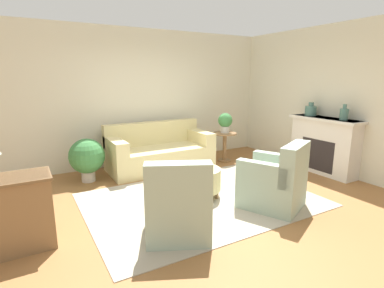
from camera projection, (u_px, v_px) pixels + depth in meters
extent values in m
plane|color=#996638|center=(201.00, 200.00, 4.55)|extent=(16.00, 16.00, 0.00)
cube|color=beige|center=(140.00, 98.00, 6.35)|extent=(8.86, 0.12, 2.80)
cube|color=beige|center=(336.00, 100.00, 5.69)|extent=(0.12, 9.87, 2.80)
cube|color=#B2A893|center=(201.00, 200.00, 4.55)|extent=(3.35, 2.42, 0.01)
cube|color=beige|center=(161.00, 158.00, 6.05)|extent=(2.05, 0.97, 0.45)
cube|color=beige|center=(152.00, 133.00, 6.28)|extent=(2.05, 0.20, 0.46)
cube|color=beige|center=(116.00, 146.00, 5.52)|extent=(0.24, 0.93, 0.25)
cube|color=beige|center=(199.00, 137.00, 6.39)|extent=(0.24, 0.93, 0.25)
cube|color=olive|center=(170.00, 173.00, 5.71)|extent=(1.84, 0.05, 0.06)
cube|color=#9EB29E|center=(178.00, 216.00, 3.56)|extent=(0.99, 1.03, 0.41)
cube|color=#9EB29E|center=(178.00, 187.00, 3.16)|extent=(0.73, 0.49, 0.54)
cube|color=#9EB29E|center=(202.00, 187.00, 3.52)|extent=(0.45, 0.75, 0.30)
cube|color=#9EB29E|center=(153.00, 188.00, 3.48)|extent=(0.45, 0.75, 0.30)
cube|color=olive|center=(177.00, 215.00, 3.95)|extent=(0.60, 0.32, 0.06)
cube|color=#9EB29E|center=(271.00, 192.00, 4.29)|extent=(0.99, 1.03, 0.41)
cube|color=#9EB29E|center=(295.00, 164.00, 4.01)|extent=(0.73, 0.49, 0.54)
cube|color=#9EB29E|center=(278.00, 164.00, 4.45)|extent=(0.45, 0.75, 0.30)
cube|color=#9EB29E|center=(264.00, 174.00, 3.99)|extent=(0.45, 0.75, 0.30)
cube|color=olive|center=(247.00, 198.00, 4.53)|extent=(0.60, 0.32, 0.06)
cylinder|color=beige|center=(199.00, 179.00, 4.60)|extent=(0.67, 0.67, 0.33)
cylinder|color=olive|center=(194.00, 200.00, 4.38)|extent=(0.05, 0.05, 0.12)
cylinder|color=olive|center=(217.00, 195.00, 4.57)|extent=(0.05, 0.05, 0.12)
cylinder|color=olive|center=(181.00, 191.00, 4.72)|extent=(0.05, 0.05, 0.12)
cylinder|color=olive|center=(203.00, 187.00, 4.91)|extent=(0.05, 0.05, 0.12)
cylinder|color=olive|center=(225.00, 133.00, 6.52)|extent=(0.51, 0.51, 0.03)
cylinder|color=olive|center=(225.00, 148.00, 6.59)|extent=(0.08, 0.08, 0.61)
cylinder|color=olive|center=(224.00, 160.00, 6.66)|extent=(0.28, 0.28, 0.03)
cube|color=silver|center=(324.00, 146.00, 5.75)|extent=(0.36, 1.29, 1.08)
cube|color=#282323|center=(317.00, 155.00, 5.71)|extent=(0.02, 0.71, 0.59)
cube|color=silver|center=(326.00, 119.00, 5.63)|extent=(0.44, 1.39, 0.05)
cylinder|color=#477066|center=(311.00, 111.00, 5.91)|extent=(0.22, 0.22, 0.19)
cylinder|color=#477066|center=(311.00, 104.00, 5.88)|extent=(0.10, 0.10, 0.07)
cylinder|color=#477066|center=(344.00, 114.00, 5.30)|extent=(0.15, 0.15, 0.20)
cylinder|color=#477066|center=(345.00, 106.00, 5.27)|extent=(0.07, 0.07, 0.08)
cylinder|color=beige|center=(225.00, 129.00, 6.50)|extent=(0.19, 0.19, 0.14)
sphere|color=#3D7F42|center=(225.00, 120.00, 6.46)|extent=(0.31, 0.31, 0.31)
cylinder|color=beige|center=(89.00, 176.00, 5.35)|extent=(0.24, 0.24, 0.20)
sphere|color=#3D7F42|center=(87.00, 156.00, 5.27)|extent=(0.62, 0.62, 0.62)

